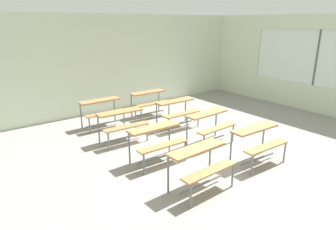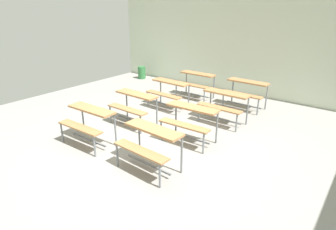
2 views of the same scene
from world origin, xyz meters
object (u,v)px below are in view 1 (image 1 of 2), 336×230
object	(u,v)px
desk_bench_r2c0	(122,119)
desk_bench_r3c1	(150,98)
desk_bench_r1c0	(157,136)
desk_bench_r2c1	(177,108)
desk_bench_r0c1	(258,137)
desk_bench_r3c0	(102,107)
desk_bench_r0c0	(201,160)
desk_bench_r1c1	(210,121)

from	to	relation	value
desk_bench_r2c0	desk_bench_r3c1	xyz separation A→B (m)	(1.65, 1.28, 0.00)
desk_bench_r1c0	desk_bench_r2c1	bearing A→B (deg)	40.98
desk_bench_r0c1	desk_bench_r3c0	xyz separation A→B (m)	(-1.56, 3.91, 0.00)
desk_bench_r3c1	desk_bench_r2c1	bearing A→B (deg)	-88.25
desk_bench_r2c1	desk_bench_r3c0	xyz separation A→B (m)	(-1.60, 1.28, 0.00)
desk_bench_r3c1	desk_bench_r0c1	bearing A→B (deg)	-89.20
desk_bench_r0c0	desk_bench_r3c0	bearing A→B (deg)	87.84
desk_bench_r3c0	desk_bench_r0c1	bearing A→B (deg)	-68.02
desk_bench_r1c0	desk_bench_r3c1	size ratio (longest dim) A/B	1.00
desk_bench_r1c0	desk_bench_r3c0	world-z (taller)	same
desk_bench_r0c1	desk_bench_r2c0	bearing A→B (deg)	124.10
desk_bench_r2c0	desk_bench_r3c0	size ratio (longest dim) A/B	1.02
desk_bench_r0c1	desk_bench_r2c1	world-z (taller)	same
desk_bench_r0c1	desk_bench_r1c1	world-z (taller)	same
desk_bench_r2c1	desk_bench_r3c0	bearing A→B (deg)	142.27
desk_bench_r1c1	desk_bench_r2c1	bearing A→B (deg)	83.93
desk_bench_r1c0	desk_bench_r3c0	size ratio (longest dim) A/B	1.01
desk_bench_r0c0	desk_bench_r3c1	size ratio (longest dim) A/B	1.00
desk_bench_r1c0	desk_bench_r3c1	world-z (taller)	same
desk_bench_r0c1	desk_bench_r3c1	xyz separation A→B (m)	(0.02, 3.94, 0.00)
desk_bench_r0c0	desk_bench_r1c0	distance (m)	1.29
desk_bench_r2c0	desk_bench_r2c1	distance (m)	1.66
desk_bench_r3c0	desk_bench_r2c0	bearing A→B (deg)	-92.76
desk_bench_r1c1	desk_bench_r3c1	xyz separation A→B (m)	(0.07, 2.63, 0.00)
desk_bench_r1c0	desk_bench_r0c1	bearing A→B (deg)	-37.39
desk_bench_r3c0	desk_bench_r3c1	world-z (taller)	same
desk_bench_r0c1	desk_bench_r2c0	world-z (taller)	same
desk_bench_r3c0	desk_bench_r2c1	bearing A→B (deg)	-38.46
desk_bench_r1c0	desk_bench_r3c0	bearing A→B (deg)	90.40
desk_bench_r1c0	desk_bench_r0c0	bearing A→B (deg)	-89.25
desk_bench_r0c0	desk_bench_r0c1	world-z (taller)	same
desk_bench_r2c1	desk_bench_r3c1	world-z (taller)	same
desk_bench_r1c1	desk_bench_r3c1	bearing A→B (deg)	86.12
desk_bench_r1c0	desk_bench_r2c0	world-z (taller)	same
desk_bench_r1c0	desk_bench_r2c0	bearing A→B (deg)	92.46
desk_bench_r3c0	desk_bench_r3c1	bearing A→B (deg)	1.14
desk_bench_r0c0	desk_bench_r2c1	distance (m)	3.12
desk_bench_r0c1	desk_bench_r0c0	bearing A→B (deg)	-176.62
desk_bench_r2c1	desk_bench_r3c0	size ratio (longest dim) A/B	1.01
desk_bench_r0c1	desk_bench_r2c0	xyz separation A→B (m)	(-1.63, 2.65, 0.00)
desk_bench_r3c0	desk_bench_r0c0	bearing A→B (deg)	-90.40
desk_bench_r2c1	desk_bench_r3c1	xyz separation A→B (m)	(-0.01, 1.30, 0.00)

